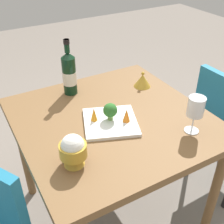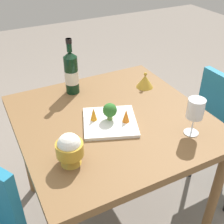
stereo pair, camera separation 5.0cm
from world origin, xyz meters
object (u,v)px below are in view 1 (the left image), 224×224
Objects in this scene: carrot_garnish_left at (126,115)px; rice_bowl_lid at (142,80)px; wine_bottle at (69,73)px; rice_bowl at (73,150)px; carrot_garnish_right at (94,114)px; wine_glass at (196,108)px; serving_plate at (110,122)px; broccoli_floret at (110,111)px.

rice_bowl_lid is at bearing -135.80° from carrot_garnish_left.
wine_bottle reaches higher than rice_bowl.
wine_glass is at bearing 142.23° from carrot_garnish_right.
wine_bottle is 0.58m from rice_bowl.
serving_plate is (-0.26, -0.17, -0.07)m from rice_bowl.
wine_glass is 1.79× the size of rice_bowl_lid.
rice_bowl_lid is 0.45m from carrot_garnish_right.
rice_bowl is (0.56, -0.07, -0.05)m from wine_glass.
carrot_garnish_right is at bearing -37.77° from wine_glass.
carrot_garnish_right is (0.36, -0.28, -0.08)m from wine_glass.
wine_glass is 0.39m from broccoli_floret.
wine_bottle is 0.36m from broccoli_floret.
carrot_garnish_left is at bearing -40.10° from wine_glass.
rice_bowl reaches higher than carrot_garnish_right.
broccoli_floret is (-0.27, -0.18, -0.01)m from rice_bowl.
carrot_garnish_left is 0.16m from carrot_garnish_right.
rice_bowl is at bearing 34.19° from broccoli_floret.
serving_plate is 0.06m from broccoli_floret.
wine_bottle reaches higher than broccoli_floret.
rice_bowl_lid is 1.51× the size of carrot_garnish_left.
rice_bowl is 0.35m from carrot_garnish_left.
rice_bowl is 0.29m from carrot_garnish_right.
rice_bowl_lid reaches higher than carrot_garnish_right.
broccoli_floret is (-0.01, -0.01, 0.06)m from serving_plate.
rice_bowl reaches higher than carrot_garnish_left.
wine_glass is 2.67× the size of carrot_garnish_right.
rice_bowl_lid is 0.41m from broccoli_floret.
wine_glass is 0.32m from carrot_garnish_left.
wine_bottle is at bearing -92.64° from carrot_garnish_right.
broccoli_floret reaches higher than rice_bowl_lid.
wine_bottle is 1.74× the size of wine_glass.
carrot_garnish_left is at bearing 139.41° from broccoli_floret.
serving_plate is at bearing 145.30° from carrot_garnish_right.
wine_glass reaches higher than broccoli_floret.
wine_glass is at bearing 84.40° from rice_bowl_lid.
broccoli_floret reaches higher than serving_plate.
broccoli_floret reaches higher than carrot_garnish_right.
wine_bottle is 0.70m from wine_glass.
rice_bowl is at bearing 68.62° from wine_bottle.
rice_bowl is at bearing -6.83° from wine_glass.
carrot_garnish_left is (-0.06, 0.05, -0.02)m from broccoli_floret.
broccoli_floret is at bearing 33.10° from rice_bowl_lid.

